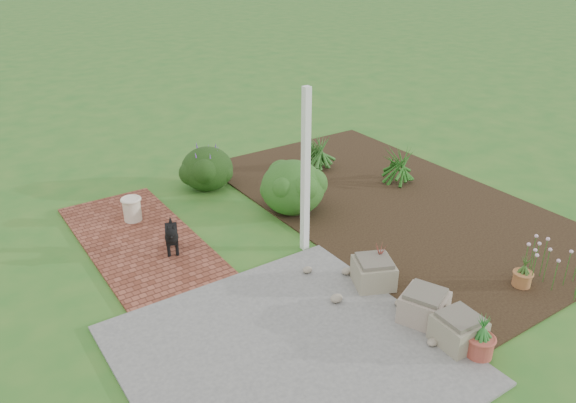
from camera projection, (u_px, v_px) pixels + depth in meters
ground at (292, 257)px, 8.33m from camera, size 80.00×80.00×0.00m
concrete_patio at (288, 354)px, 6.38m from camera, size 3.50×3.50×0.04m
brick_path at (139, 239)px, 8.77m from camera, size 1.60×3.50×0.04m
garden_bed at (392, 203)px, 9.95m from camera, size 4.00×7.00×0.03m
veranda_post at (306, 173)px, 8.01m from camera, size 0.10×0.10×2.50m
stone_trough_near at (458, 331)px, 6.47m from camera, size 0.52×0.52×0.33m
stone_trough_mid at (424, 307)px, 6.86m from camera, size 0.68×0.68×0.34m
stone_trough_far at (374, 273)px, 7.55m from camera, size 0.67×0.67×0.34m
black_dog at (171, 234)px, 8.23m from camera, size 0.33×0.57×0.51m
cream_ceramic_urn at (132, 209)px, 9.22m from camera, size 0.33×0.33×0.39m
evergreen_shrub at (293, 186)px, 9.44m from camera, size 1.25×1.25×0.92m
agapanthus_clump_back at (398, 162)px, 10.57m from camera, size 1.07×1.07×0.81m
agapanthus_clump_front at (317, 149)px, 11.18m from camera, size 1.07×1.07×0.82m
pink_flower_patch at (557, 263)px, 7.56m from camera, size 1.20×1.20×0.60m
terracotta_pot_bronze at (378, 272)px, 7.70m from camera, size 0.28×0.28×0.22m
terracotta_pot_small_left at (522, 279)px, 7.57m from camera, size 0.28×0.28×0.20m
terracotta_pot_small_right at (480, 346)px, 6.30m from camera, size 0.31×0.31×0.25m
purple_flowering_bush at (207, 168)px, 10.40m from camera, size 1.20×1.20×0.82m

